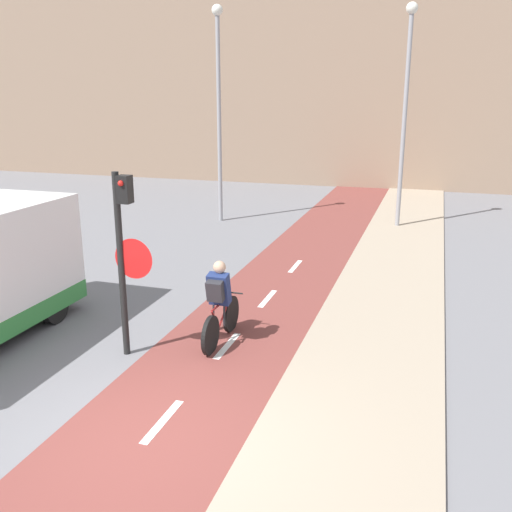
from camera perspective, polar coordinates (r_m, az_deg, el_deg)
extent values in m
plane|color=slate|center=(7.72, -11.05, -17.93)|extent=(120.00, 120.00, 0.00)
cube|color=brown|center=(7.71, -11.06, -17.87)|extent=(2.45, 60.00, 0.02)
cube|color=white|center=(8.07, -9.32, -15.99)|extent=(0.12, 1.10, 0.00)
cube|color=white|center=(10.09, -2.90, -8.95)|extent=(0.12, 1.10, 0.00)
cube|color=white|center=(12.28, 1.17, -4.28)|extent=(0.12, 1.10, 0.00)
cube|color=white|center=(14.57, 3.95, -1.03)|extent=(0.12, 1.10, 0.00)
cube|color=gray|center=(7.04, 7.92, -21.26)|extent=(2.40, 60.00, 0.05)
cube|color=#89705B|center=(29.58, 11.76, 16.59)|extent=(60.00, 5.00, 9.53)
cylinder|color=black|center=(9.54, -13.32, -1.04)|extent=(0.11, 0.11, 3.09)
cube|color=black|center=(9.18, -12.99, 6.51)|extent=(0.20, 0.20, 0.44)
sphere|color=red|center=(9.07, -13.38, 7.08)|extent=(0.09, 0.09, 0.09)
cone|color=red|center=(9.38, -12.16, -0.28)|extent=(0.67, 0.01, 0.67)
cone|color=silver|center=(9.38, -12.15, -0.27)|extent=(0.60, 0.02, 0.60)
cylinder|color=gray|center=(19.53, -3.71, 13.22)|extent=(0.14, 0.14, 6.70)
sphere|color=silver|center=(19.68, -3.90, 23.33)|extent=(0.36, 0.36, 0.36)
cylinder|color=gray|center=(19.09, 14.58, 12.59)|extent=(0.14, 0.14, 6.63)
sphere|color=silver|center=(19.23, 15.34, 22.80)|extent=(0.36, 0.36, 0.36)
cylinder|color=black|center=(9.73, -4.58, -7.92)|extent=(0.07, 0.68, 0.68)
cylinder|color=black|center=(10.60, -2.51, -5.81)|extent=(0.07, 0.68, 0.68)
cylinder|color=maroon|center=(10.26, -3.13, -5.51)|extent=(0.04, 0.65, 0.42)
cylinder|color=maroon|center=(9.85, -4.09, -6.36)|extent=(0.04, 0.34, 0.44)
cylinder|color=maroon|center=(10.05, -3.45, -4.69)|extent=(0.04, 0.94, 0.07)
cylinder|color=maroon|center=(9.89, -4.16, -7.54)|extent=(0.04, 0.39, 0.05)
cylinder|color=black|center=(10.45, -2.54, -3.66)|extent=(0.46, 0.03, 0.03)
cube|color=navy|center=(9.85, -3.71, -3.29)|extent=(0.36, 0.31, 0.59)
sphere|color=tan|center=(9.77, -3.67, -1.12)|extent=(0.22, 0.22, 0.22)
cylinder|color=#232328|center=(10.01, -4.28, -5.68)|extent=(0.04, 0.07, 0.43)
cylinder|color=#232328|center=(9.94, -3.20, -5.82)|extent=(0.04, 0.07, 0.43)
cube|color=#28282D|center=(9.69, -4.10, -3.51)|extent=(0.28, 0.23, 0.39)
cube|color=black|center=(12.49, -20.91, 2.95)|extent=(1.78, 0.04, 0.70)
cylinder|color=black|center=(11.64, -19.53, -4.68)|extent=(0.18, 0.70, 0.70)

